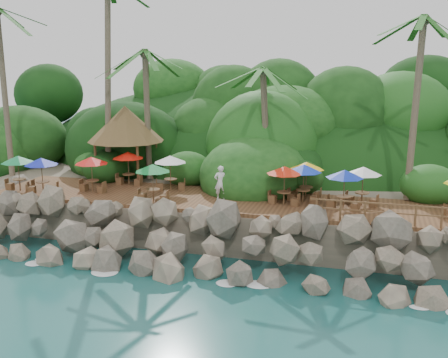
# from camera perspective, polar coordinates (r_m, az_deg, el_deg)

# --- Properties ---
(ground) EXTENTS (140.00, 140.00, 0.00)m
(ground) POSITION_cam_1_polar(r_m,az_deg,el_deg) (23.96, -4.02, -10.99)
(ground) COLOR #19514F
(ground) RESTS_ON ground
(land_base) EXTENTS (32.00, 25.20, 2.10)m
(land_base) POSITION_cam_1_polar(r_m,az_deg,el_deg) (38.36, 4.10, -0.32)
(land_base) COLOR gray
(land_base) RESTS_ON ground
(jungle_hill) EXTENTS (44.80, 28.00, 15.40)m
(jungle_hill) POSITION_cam_1_polar(r_m,az_deg,el_deg) (45.78, 6.02, 0.41)
(jungle_hill) COLOR #143811
(jungle_hill) RESTS_ON ground
(seawall) EXTENTS (29.00, 4.00, 2.30)m
(seawall) POSITION_cam_1_polar(r_m,az_deg,el_deg) (25.30, -2.51, -6.88)
(seawall) COLOR gray
(seawall) RESTS_ON ground
(terrace) EXTENTS (26.00, 5.00, 0.20)m
(terrace) POSITION_cam_1_polar(r_m,az_deg,el_deg) (28.64, 0.00, -2.34)
(terrace) COLOR brown
(terrace) RESTS_ON land_base
(jungle_foliage) EXTENTS (44.00, 16.00, 12.00)m
(jungle_foliage) POSITION_cam_1_polar(r_m,az_deg,el_deg) (37.66, 3.77, -2.20)
(jungle_foliage) COLOR #143811
(jungle_foliage) RESTS_ON ground
(foam_line) EXTENTS (25.20, 0.80, 0.06)m
(foam_line) POSITION_cam_1_polar(r_m,az_deg,el_deg) (24.21, -3.77, -10.66)
(foam_line) COLOR white
(foam_line) RESTS_ON ground
(palms) EXTENTS (36.54, 7.20, 13.37)m
(palms) POSITION_cam_1_polar(r_m,az_deg,el_deg) (30.72, 0.74, 16.29)
(palms) COLOR brown
(palms) RESTS_ON ground
(palapa) EXTENTS (4.72, 4.72, 4.60)m
(palapa) POSITION_cam_1_polar(r_m,az_deg,el_deg) (33.49, -10.55, 5.86)
(palapa) COLOR brown
(palapa) RESTS_ON ground
(dining_clusters) EXTENTS (25.47, 5.07, 2.03)m
(dining_clusters) POSITION_cam_1_polar(r_m,az_deg,el_deg) (28.30, -0.99, 1.17)
(dining_clusters) COLOR brown
(dining_clusters) RESTS_ON terrace
(railing) EXTENTS (6.10, 0.10, 1.00)m
(railing) POSITION_cam_1_polar(r_m,az_deg,el_deg) (25.17, 16.17, -3.29)
(railing) COLOR brown
(railing) RESTS_ON terrace
(waiter) EXTENTS (0.79, 0.68, 1.84)m
(waiter) POSITION_cam_1_polar(r_m,az_deg,el_deg) (28.34, -0.38, -0.38)
(waiter) COLOR silver
(waiter) RESTS_ON terrace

